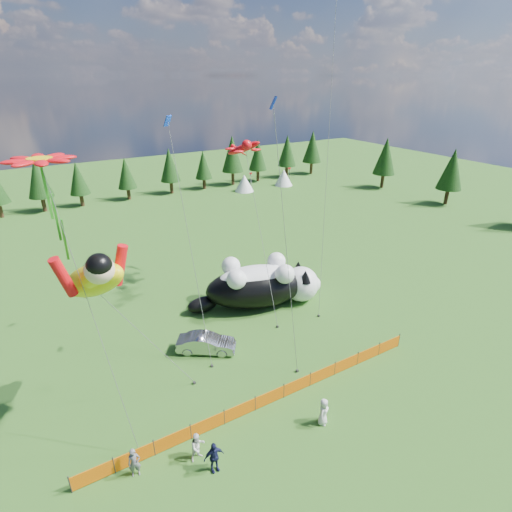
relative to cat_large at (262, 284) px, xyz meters
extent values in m
plane|color=#13370A|center=(-5.52, -7.04, -1.95)|extent=(160.00, 160.00, 0.00)
cylinder|color=#262626|center=(-16.52, -10.04, -1.40)|extent=(0.06, 0.06, 1.10)
cylinder|color=#262626|center=(-14.52, -10.04, -1.40)|extent=(0.06, 0.06, 1.10)
cylinder|color=#262626|center=(-12.52, -10.04, -1.40)|extent=(0.06, 0.06, 1.10)
cylinder|color=#262626|center=(-10.52, -10.04, -1.40)|extent=(0.06, 0.06, 1.10)
cylinder|color=#262626|center=(-8.52, -10.04, -1.40)|extent=(0.06, 0.06, 1.10)
cylinder|color=#262626|center=(-6.52, -10.04, -1.40)|extent=(0.06, 0.06, 1.10)
cylinder|color=#262626|center=(-4.52, -10.04, -1.40)|extent=(0.06, 0.06, 1.10)
cylinder|color=#262626|center=(-2.52, -10.04, -1.40)|extent=(0.06, 0.06, 1.10)
cylinder|color=#262626|center=(-0.52, -10.04, -1.40)|extent=(0.06, 0.06, 1.10)
cylinder|color=#262626|center=(1.48, -10.04, -1.40)|extent=(0.06, 0.06, 1.10)
cylinder|color=#262626|center=(3.48, -10.04, -1.40)|extent=(0.06, 0.06, 1.10)
cylinder|color=#262626|center=(5.48, -10.04, -1.40)|extent=(0.06, 0.06, 1.10)
cube|color=#DB5D04|center=(-15.52, -10.04, -1.45)|extent=(2.00, 0.04, 0.90)
cube|color=#DB5D04|center=(-13.52, -10.04, -1.45)|extent=(2.00, 0.04, 0.90)
cube|color=#DB5D04|center=(-11.52, -10.04, -1.45)|extent=(2.00, 0.04, 0.90)
cube|color=#DB5D04|center=(-9.52, -10.04, -1.45)|extent=(2.00, 0.04, 0.90)
cube|color=#DB5D04|center=(-7.52, -10.04, -1.45)|extent=(2.00, 0.04, 0.90)
cube|color=#DB5D04|center=(-5.52, -10.04, -1.45)|extent=(2.00, 0.04, 0.90)
cube|color=#DB5D04|center=(-3.52, -10.04, -1.45)|extent=(2.00, 0.04, 0.90)
cube|color=#DB5D04|center=(-1.52, -10.04, -1.45)|extent=(2.00, 0.04, 0.90)
cube|color=#DB5D04|center=(0.48, -10.04, -1.45)|extent=(2.00, 0.04, 0.90)
cube|color=#DB5D04|center=(2.48, -10.04, -1.45)|extent=(2.00, 0.04, 0.90)
cube|color=#DB5D04|center=(4.48, -10.04, -1.45)|extent=(2.00, 0.04, 0.90)
ellipsoid|color=black|center=(-0.47, 0.14, -0.25)|extent=(9.32, 6.29, 3.41)
ellipsoid|color=white|center=(-0.47, 0.14, 0.60)|extent=(6.99, 4.59, 2.08)
sphere|color=white|center=(3.34, -1.01, -0.44)|extent=(3.03, 3.03, 3.03)
sphere|color=#F15D68|center=(4.57, -1.39, -0.44)|extent=(0.42, 0.42, 0.42)
ellipsoid|color=black|center=(-4.82, 1.46, -1.29)|extent=(2.92, 2.04, 1.33)
cone|color=black|center=(3.07, -1.88, 0.78)|extent=(1.06, 1.06, 1.06)
cone|color=black|center=(3.60, -0.14, 0.78)|extent=(1.06, 1.06, 1.06)
sphere|color=white|center=(1.88, 0.72, 1.36)|extent=(1.59, 1.59, 1.59)
sphere|color=white|center=(1.16, -1.64, 1.36)|extent=(1.59, 1.59, 1.59)
sphere|color=white|center=(-1.93, 1.87, 1.36)|extent=(1.59, 1.59, 1.59)
sphere|color=white|center=(-2.64, -0.48, 1.36)|extent=(1.59, 1.59, 1.59)
ellipsoid|color=black|center=(3.80, 0.94, -1.14)|extent=(4.22, 4.20, 1.62)
ellipsoid|color=white|center=(3.80, 0.94, -0.74)|extent=(3.13, 3.12, 0.99)
sphere|color=white|center=(5.15, -0.39, -1.23)|extent=(1.44, 1.44, 1.44)
sphere|color=#F15D68|center=(5.58, -0.82, -1.23)|extent=(0.20, 0.20, 0.20)
ellipsoid|color=black|center=(2.26, 2.46, -1.64)|extent=(1.34, 1.34, 0.63)
cone|color=black|center=(4.84, -0.70, -0.65)|extent=(0.51, 0.51, 0.51)
cone|color=black|center=(5.45, -0.08, -0.65)|extent=(0.51, 0.51, 0.51)
sphere|color=white|center=(4.92, 0.66, -0.38)|extent=(0.76, 0.76, 0.76)
sphere|color=white|center=(4.09, -0.17, -0.38)|extent=(0.76, 0.76, 0.76)
sphere|color=white|center=(3.57, 1.99, -0.38)|extent=(0.76, 0.76, 0.76)
sphere|color=white|center=(2.75, 1.16, -0.38)|extent=(0.76, 0.76, 0.76)
imported|color=#A4A4A9|center=(-6.72, -3.52, -1.27)|extent=(4.24, 3.45, 1.36)
imported|color=#5C5C61|center=(-13.65, -10.64, -1.13)|extent=(0.68, 0.52, 1.65)
imported|color=silver|center=(-10.64, -11.32, -1.13)|extent=(0.85, 0.57, 1.65)
imported|color=#16193C|center=(-10.22, -12.36, -1.06)|extent=(1.08, 0.60, 1.79)
imported|color=silver|center=(-3.71, -12.76, -1.11)|extent=(0.98, 0.90, 1.69)
cylinder|color=#595959|center=(-11.14, -6.29, 2.55)|extent=(0.03, 0.03, 9.95)
cube|color=#262626|center=(-8.75, -6.16, -1.87)|extent=(0.15, 0.15, 0.16)
cylinder|color=#595959|center=(-0.05, 0.28, 4.36)|extent=(0.03, 0.03, 14.66)
cube|color=#262626|center=(-0.76, -3.61, -1.87)|extent=(0.15, 0.15, 0.16)
cylinder|color=#595959|center=(-13.93, -7.99, 5.49)|extent=(0.03, 0.03, 15.03)
cube|color=#262626|center=(-13.18, -9.63, -1.87)|extent=(0.15, 0.15, 0.16)
cube|color=#238117|center=(-14.67, -6.36, 10.22)|extent=(0.21, 0.21, 4.52)
cylinder|color=#595959|center=(-7.12, -2.91, 5.83)|extent=(0.03, 0.03, 15.96)
cube|color=#262626|center=(-7.11, -5.24, -1.87)|extent=(0.15, 0.15, 0.16)
cylinder|color=#595959|center=(5.41, -0.84, 10.49)|extent=(0.03, 0.03, 25.86)
cube|color=#262626|center=(2.99, -4.02, -1.87)|extent=(0.15, 0.15, 0.16)
cylinder|color=#595959|center=(-2.87, -7.49, 6.43)|extent=(0.03, 0.03, 16.62)
cube|color=#262626|center=(-2.43, -8.55, -1.87)|extent=(0.15, 0.15, 0.16)
camera|label=1|loc=(-15.38, -25.22, 15.96)|focal=28.00mm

